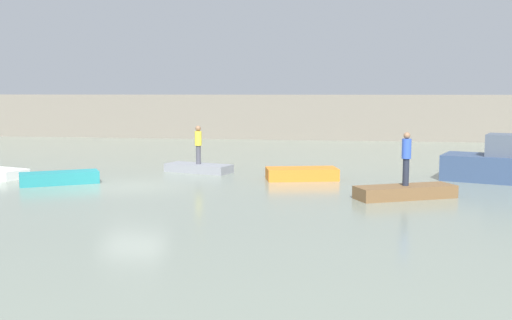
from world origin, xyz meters
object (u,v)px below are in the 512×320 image
at_px(person_blue_shirt, 406,156).
at_px(rowboat_brown, 405,192).
at_px(rowboat_grey, 199,168).
at_px(rowboat_teal, 60,178).
at_px(rowboat_orange, 302,174).
at_px(person_yellow_shirt, 198,142).

bearing_deg(person_blue_shirt, rowboat_brown, -7.13).
bearing_deg(rowboat_brown, rowboat_grey, 122.95).
distance_m(rowboat_teal, person_blue_shirt, 13.61).
xyz_separation_m(rowboat_teal, rowboat_brown, (13.51, -1.10, -0.02)).
height_order(rowboat_orange, person_yellow_shirt, person_yellow_shirt).
relative_size(rowboat_grey, rowboat_orange, 1.04).
height_order(person_blue_shirt, person_yellow_shirt, person_blue_shirt).
bearing_deg(person_blue_shirt, person_yellow_shirt, 148.49).
xyz_separation_m(rowboat_grey, person_yellow_shirt, (-0.00, 0.00, 1.19)).
distance_m(person_blue_shirt, person_yellow_shirt, 10.38).
distance_m(rowboat_teal, rowboat_orange, 9.95).
xyz_separation_m(rowboat_orange, rowboat_brown, (3.92, -3.79, -0.03)).
bearing_deg(rowboat_orange, rowboat_teal, -178.66).
bearing_deg(person_yellow_shirt, rowboat_brown, -31.51).
height_order(rowboat_brown, person_blue_shirt, person_blue_shirt).
height_order(rowboat_teal, rowboat_brown, rowboat_teal).
height_order(rowboat_brown, person_yellow_shirt, person_yellow_shirt).
bearing_deg(rowboat_teal, rowboat_grey, 11.26).
xyz_separation_m(rowboat_grey, rowboat_brown, (8.85, -5.43, 0.04)).
bearing_deg(rowboat_brown, person_blue_shirt, 147.34).
height_order(rowboat_teal, rowboat_grey, rowboat_teal).
relative_size(rowboat_orange, rowboat_brown, 0.83).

